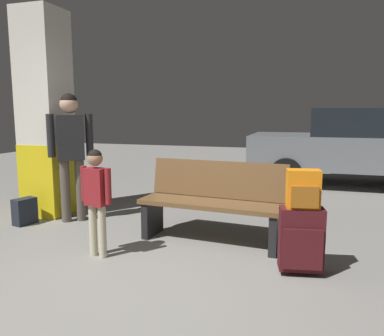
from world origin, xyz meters
TOP-DOWN VIEW (x-y plane):
  - ground_plane at (0.00, 4.00)m, footprint 18.00×18.00m
  - structural_pillar at (-2.12, 1.94)m, footprint 0.57×0.57m
  - bench at (0.39, 1.51)m, footprint 1.64×0.65m
  - suitcase at (1.36, 0.88)m, footprint 0.41×0.29m
  - backpack_bright at (1.36, 0.88)m, footprint 0.31×0.24m
  - child at (-0.58, 0.71)m, footprint 0.36×0.23m
  - adult at (-1.57, 1.72)m, footprint 0.48×0.38m
  - backpack_dark_floor at (-2.09, 1.39)m, footprint 0.24×0.31m
  - parked_car_near at (2.31, 5.52)m, footprint 4.11×1.83m

SIDE VIEW (x-z plane):
  - ground_plane at x=0.00m, z-range -0.10..0.00m
  - backpack_dark_floor at x=-2.09m, z-range 0.00..0.34m
  - suitcase at x=1.36m, z-range 0.02..0.62m
  - bench at x=0.39m, z-range 0.00..0.88m
  - child at x=-0.58m, z-range 0.12..1.21m
  - backpack_bright at x=1.36m, z-range 0.60..0.94m
  - parked_car_near at x=2.31m, z-range 0.05..1.56m
  - adult at x=-1.57m, z-range 0.20..1.87m
  - structural_pillar at x=-2.12m, z-range -0.01..2.80m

